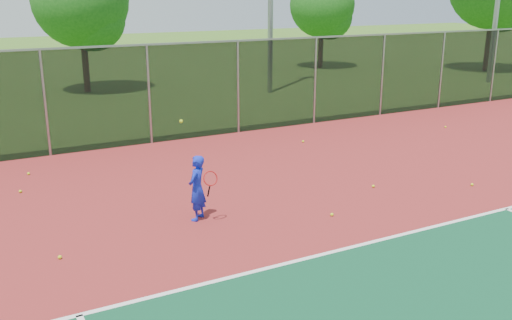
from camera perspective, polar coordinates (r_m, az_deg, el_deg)
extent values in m
cube|color=maroon|center=(11.41, 21.23, -7.99)|extent=(30.00, 20.00, 0.02)
cube|color=white|center=(13.44, 23.72, -4.48)|extent=(22.00, 0.10, 0.00)
cube|color=black|center=(18.74, -1.81, 7.27)|extent=(30.00, 0.04, 3.00)
cube|color=gray|center=(18.56, -1.85, 11.84)|extent=(30.00, 0.06, 0.06)
imported|color=#1527CA|center=(11.62, -5.92, -2.80)|extent=(0.59, 0.58, 1.36)
cylinder|color=black|center=(11.46, -4.75, -3.13)|extent=(0.03, 0.15, 0.27)
torus|color=#A51414|center=(11.27, -4.59, -1.85)|extent=(0.30, 0.13, 0.29)
sphere|color=#C5E41A|center=(11.24, -7.50, 3.87)|extent=(0.07, 0.07, 0.07)
sphere|color=#C5E41A|center=(20.67, 18.42, 3.16)|extent=(0.07, 0.07, 0.07)
sphere|color=#C5E41A|center=(17.76, 4.73, 1.87)|extent=(0.07, 0.07, 0.07)
sphere|color=#C5E41A|center=(14.38, -22.50, -2.91)|extent=(0.07, 0.07, 0.07)
sphere|color=#C5E41A|center=(10.69, -19.03, -9.17)|extent=(0.07, 0.07, 0.07)
sphere|color=#C5E41A|center=(13.92, 11.65, -2.58)|extent=(0.07, 0.07, 0.07)
sphere|color=#C5E41A|center=(14.70, 20.79, -2.31)|extent=(0.07, 0.07, 0.07)
sphere|color=#C5E41A|center=(12.04, 7.60, -5.43)|extent=(0.07, 0.07, 0.07)
sphere|color=#C5E41A|center=(15.68, -21.79, -1.27)|extent=(0.07, 0.07, 0.07)
cylinder|color=#341E13|center=(27.89, -16.67, 9.00)|extent=(0.30, 0.30, 2.43)
sphere|color=#154D14|center=(27.51, -16.08, 13.48)|extent=(2.97, 2.97, 2.97)
cylinder|color=#341E13|center=(35.86, 6.48, 10.90)|extent=(0.30, 0.30, 2.19)
sphere|color=#154D14|center=(35.70, 6.63, 15.18)|extent=(3.90, 3.90, 3.90)
sphere|color=#154D14|center=(35.71, 7.41, 13.98)|extent=(2.68, 2.68, 2.68)
cylinder|color=#341E13|center=(36.66, 22.15, 10.48)|extent=(0.30, 0.30, 2.88)
sphere|color=#154D14|center=(36.65, 23.38, 14.39)|extent=(3.52, 3.52, 3.52)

